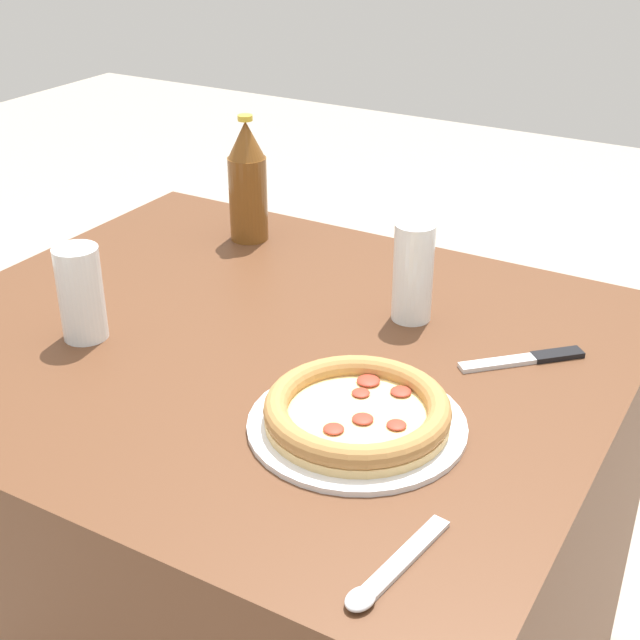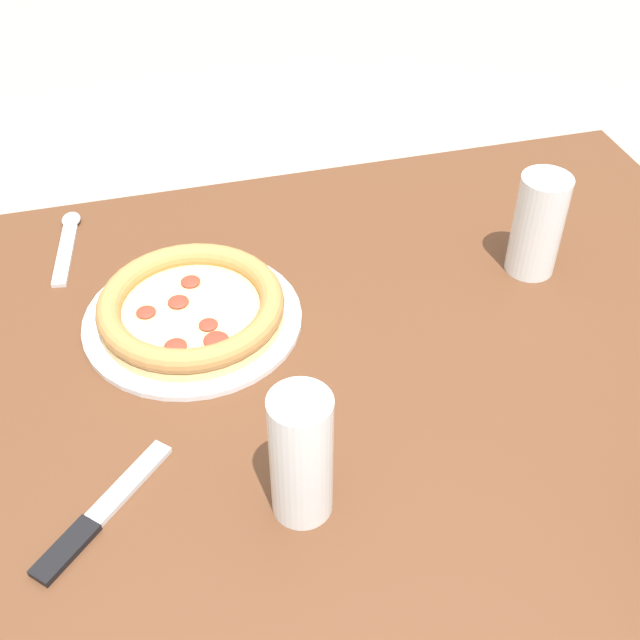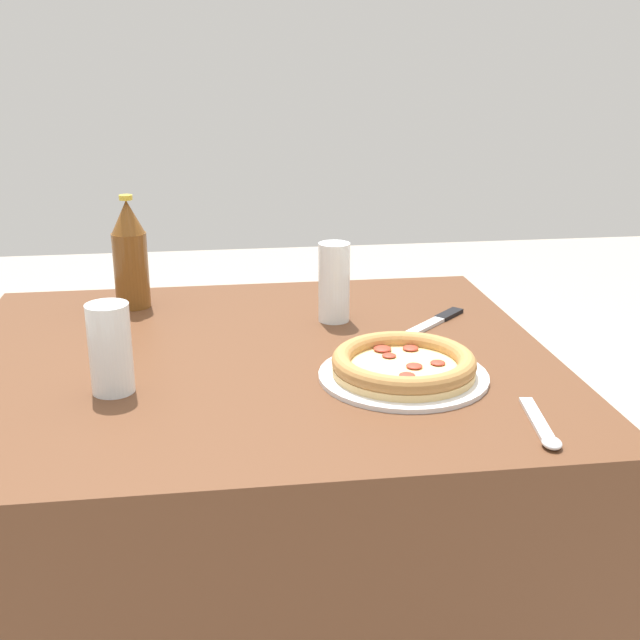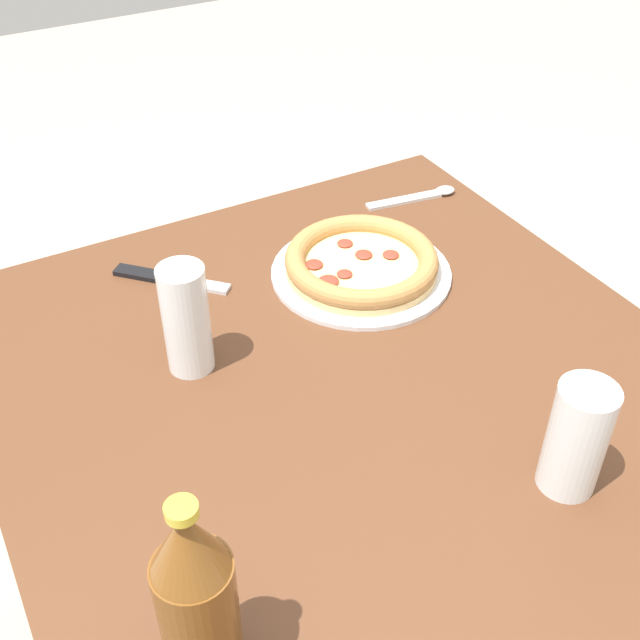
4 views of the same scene
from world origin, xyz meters
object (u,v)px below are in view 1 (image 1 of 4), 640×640
(pizza_margherita, at_px, (357,414))
(spoon, at_px, (387,574))
(beer_bottle, at_px, (248,182))
(knife, at_px, (528,359))
(glass_mango_juice, at_px, (81,299))
(glass_cola, at_px, (413,278))

(pizza_margherita, xyz_separation_m, spoon, (-0.15, 0.22, -0.02))
(beer_bottle, height_order, knife, beer_bottle)
(knife, bearing_deg, pizza_margherita, 63.58)
(glass_mango_juice, bearing_deg, knife, -156.51)
(glass_mango_juice, height_order, beer_bottle, beer_bottle)
(beer_bottle, distance_m, spoon, 0.93)
(glass_mango_juice, distance_m, glass_cola, 0.50)
(glass_mango_juice, xyz_separation_m, beer_bottle, (0.00, -0.45, 0.05))
(glass_cola, xyz_separation_m, beer_bottle, (0.41, -0.15, 0.04))
(knife, bearing_deg, beer_bottle, -17.07)
(knife, xyz_separation_m, spoon, (-0.02, 0.49, 0.00))
(glass_mango_juice, xyz_separation_m, glass_cola, (-0.40, -0.30, 0.01))
(beer_bottle, xyz_separation_m, spoon, (-0.62, 0.68, -0.11))
(glass_cola, height_order, knife, glass_cola)
(glass_cola, bearing_deg, beer_bottle, -20.03)
(beer_bottle, distance_m, knife, 0.65)
(spoon, bearing_deg, knife, -88.15)
(glass_cola, height_order, spoon, glass_cola)
(pizza_margherita, bearing_deg, beer_bottle, -44.06)
(pizza_margherita, height_order, glass_cola, glass_cola)
(pizza_margherita, xyz_separation_m, glass_cola, (0.07, -0.31, 0.05))
(pizza_margherita, bearing_deg, spoon, 124.40)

